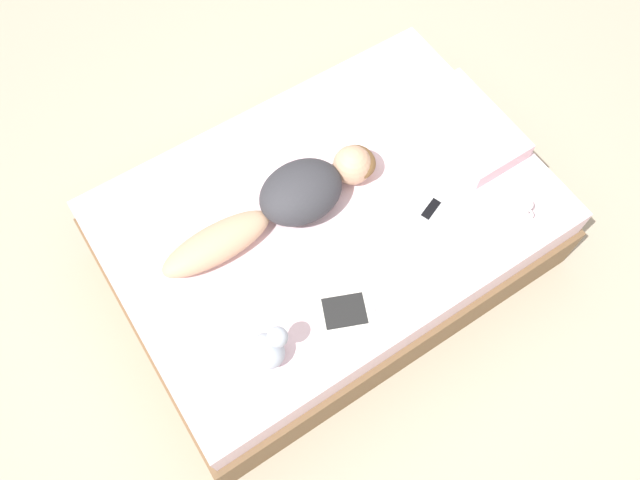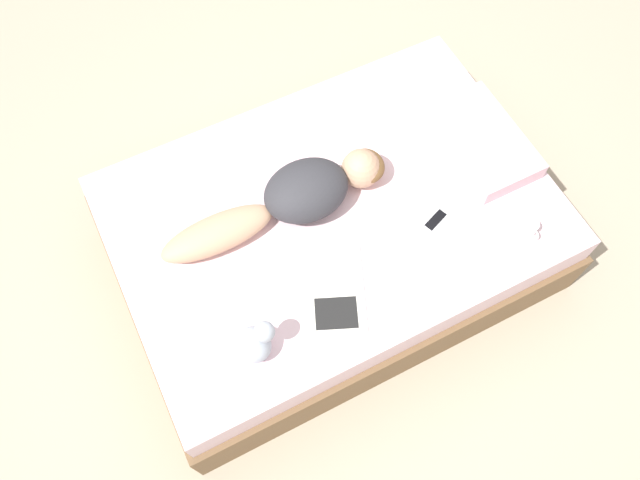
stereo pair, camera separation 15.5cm
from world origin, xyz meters
TOP-DOWN VIEW (x-y plane):
  - ground_plane at (0.00, 0.00)m, footprint 12.00×12.00m
  - bed at (0.00, 0.00)m, footprint 1.64×2.34m
  - person at (-0.10, -0.16)m, footprint 0.35×1.25m
  - open_magazine at (0.41, -0.21)m, footprint 0.58×0.47m
  - coffee_mug at (0.57, 0.84)m, footprint 0.10×0.07m
  - cell_phone at (0.30, 0.45)m, footprint 0.11×0.17m
  - plush_toy at (0.51, -0.66)m, footprint 0.18×0.19m
  - pillow at (0.01, 0.91)m, footprint 0.65×0.38m

SIDE VIEW (x-z plane):
  - ground_plane at x=0.00m, z-range 0.00..0.00m
  - bed at x=0.00m, z-range 0.00..0.58m
  - open_magazine at x=0.41m, z-range 0.58..0.59m
  - cell_phone at x=0.30m, z-range 0.58..0.59m
  - coffee_mug at x=0.57m, z-range 0.58..0.66m
  - pillow at x=0.01m, z-range 0.58..0.69m
  - plush_toy at x=0.51m, z-range 0.56..0.79m
  - person at x=-0.10m, z-range 0.56..0.80m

